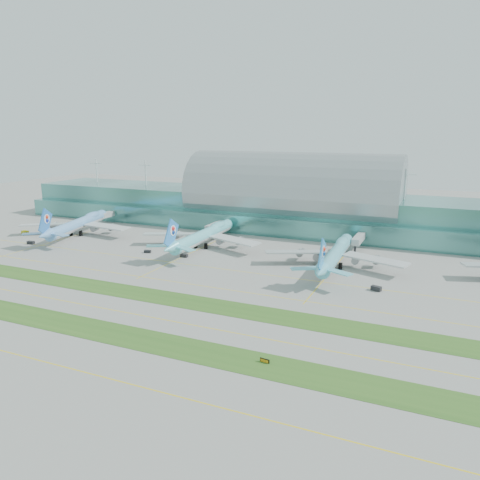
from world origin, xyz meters
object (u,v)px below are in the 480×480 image
at_px(terminal, 292,204).
at_px(taxiway_sign_east, 265,361).
at_px(airliner_a, 79,223).
at_px(airliner_b, 204,235).
at_px(airliner_c, 336,253).

relative_size(terminal, taxiway_sign_east, 133.59).
bearing_deg(taxiway_sign_east, airliner_a, 154.43).
xyz_separation_m(terminal, airliner_a, (-100.63, -61.54, -8.20)).
bearing_deg(airliner_b, terminal, 64.68).
distance_m(terminal, airliner_b, 64.42).
bearing_deg(taxiway_sign_east, airliner_b, 132.81).
bearing_deg(airliner_b, taxiway_sign_east, -56.56).
xyz_separation_m(terminal, airliner_c, (40.05, -66.11, -8.52)).
bearing_deg(terminal, airliner_c, -58.79).
distance_m(terminal, airliner_c, 77.76).
relative_size(airliner_c, taxiway_sign_east, 26.41).
relative_size(airliner_a, taxiway_sign_east, 27.45).
xyz_separation_m(airliner_b, taxiway_sign_east, (68.16, -96.97, -5.41)).
relative_size(airliner_b, airliner_c, 1.04).
bearing_deg(airliner_c, airliner_a, 175.77).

